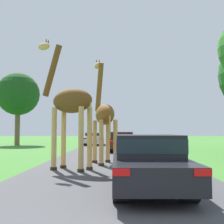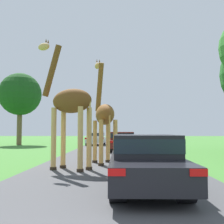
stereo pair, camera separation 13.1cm
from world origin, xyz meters
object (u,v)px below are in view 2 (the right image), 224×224
(car_queue_left, at_px, (122,141))
(car_queue_right, at_px, (96,138))
(car_lead_maroon, at_px, (145,160))
(tree_centre_back, at_px, (20,95))
(giraffe_near_road, at_px, (104,116))
(giraffe_companion, at_px, (70,106))

(car_queue_left, bearing_deg, car_queue_right, 106.68)
(car_lead_maroon, height_order, tree_centre_back, tree_centre_back)
(car_queue_right, distance_m, car_queue_left, 9.17)
(giraffe_near_road, xyz_separation_m, tree_centre_back, (-9.89, 16.81, 3.21))
(giraffe_near_road, xyz_separation_m, car_queue_right, (-1.73, 16.82, -1.44))
(giraffe_companion, relative_size, car_queue_left, 1.17)
(giraffe_companion, xyz_separation_m, car_queue_left, (2.15, 10.05, -1.67))
(car_queue_left, xyz_separation_m, tree_centre_back, (-10.79, 8.78, 4.61))
(giraffe_near_road, bearing_deg, tree_centre_back, 102.98)
(giraffe_companion, distance_m, car_queue_right, 18.92)
(car_queue_right, xyz_separation_m, car_queue_left, (2.63, -8.79, 0.03))
(giraffe_near_road, distance_m, giraffe_companion, 2.39)
(car_lead_maroon, bearing_deg, giraffe_companion, 126.71)
(giraffe_near_road, height_order, car_queue_right, giraffe_near_road)
(car_queue_right, height_order, tree_centre_back, tree_centre_back)
(tree_centre_back, bearing_deg, car_queue_right, 0.08)
(car_queue_left, bearing_deg, tree_centre_back, 140.89)
(giraffe_near_road, bearing_deg, car_queue_right, 78.37)
(car_lead_maroon, distance_m, car_queue_left, 13.52)
(car_queue_right, relative_size, car_queue_left, 0.96)
(car_lead_maroon, height_order, car_queue_left, car_queue_left)
(giraffe_companion, height_order, car_queue_left, giraffe_companion)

